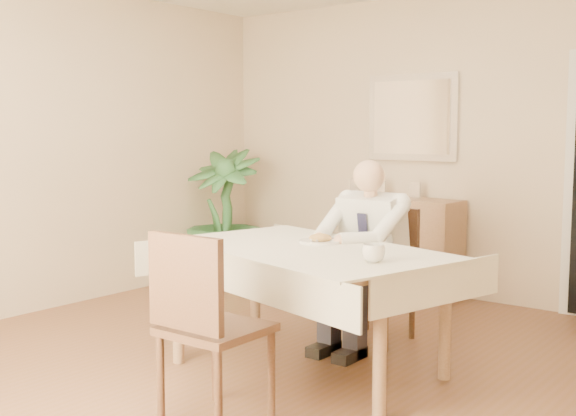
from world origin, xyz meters
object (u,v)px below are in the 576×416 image
Objects in this scene: sideboard at (401,246)px; potted_palm at (224,215)px; dining_table at (307,261)px; coffee_mug at (373,253)px; chair_far at (382,265)px; chair_near at (203,317)px; seated_man at (360,245)px.

potted_palm reaches higher than sideboard.
dining_table is 16.09× the size of coffee_mug.
chair_far is at bearing 104.59° from dining_table.
seated_man reaches higher than chair_near.
sideboard is (-1.11, 2.34, -0.38)m from coffee_mug.
chair_near is 0.91× the size of sideboard.
chair_near is 0.76× the size of potted_palm.
seated_man is 0.99× the size of potted_palm.
sideboard is (-0.55, 2.17, -0.24)m from dining_table.
coffee_mug is 2.62m from sideboard.
sideboard is at bearing 118.95° from dining_table.
dining_table is at bearing -91.15° from chair_far.
potted_palm is (-2.73, 1.79, -0.17)m from coffee_mug.
sideboard is at bearing 109.41° from seated_man.
potted_palm reaches higher than dining_table.
sideboard is at bearing 112.20° from chair_far.
coffee_mug is 0.12× the size of sideboard.
potted_palm is at bearing 146.73° from coffee_mug.
seated_man is (-0.00, -0.29, 0.18)m from chair_far.
chair_near is 0.95m from coffee_mug.
dining_table is 0.59m from seated_man.
chair_near reaches higher than coffee_mug.
seated_man is 0.96m from coffee_mug.
chair_far reaches higher than dining_table.
dining_table is 2.04× the size of chair_near.
chair_near is 0.77× the size of seated_man.
dining_table is 0.90m from chair_far.
potted_palm reaches higher than seated_man.
chair_far is 0.34m from seated_man.
chair_near is (0.08, -0.96, -0.12)m from dining_table.
potted_palm is (-2.17, 1.02, -0.06)m from seated_man.
coffee_mug is 3.26m from potted_palm.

